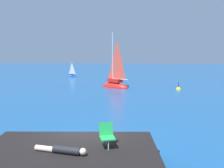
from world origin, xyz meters
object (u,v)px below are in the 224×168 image
sailboat_near (115,84)px  beach_chair (107,134)px  marker_buoy (178,89)px  sailboat_far (71,76)px  person_sunbather (63,150)px

sailboat_near → beach_chair: bearing=128.2°
sailboat_near → marker_buoy: size_ratio=6.37×
sailboat_near → sailboat_far: 15.00m
marker_buoy → person_sunbather: bearing=-110.6°
beach_chair → marker_buoy: size_ratio=0.71×
sailboat_near → sailboat_far: sailboat_near is taller
person_sunbather → sailboat_near: bearing=-79.6°
sailboat_near → person_sunbather: sailboat_near is taller
beach_chair → sailboat_far: bearing=-179.5°
person_sunbather → marker_buoy: size_ratio=1.54×
sailboat_near → sailboat_far: size_ratio=2.32×
sailboat_far → person_sunbather: (8.02, -33.87, 1.01)m
sailboat_far → marker_buoy: 20.70m
marker_buoy → sailboat_far: bearing=139.3°
sailboat_near → beach_chair: size_ratio=9.02×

